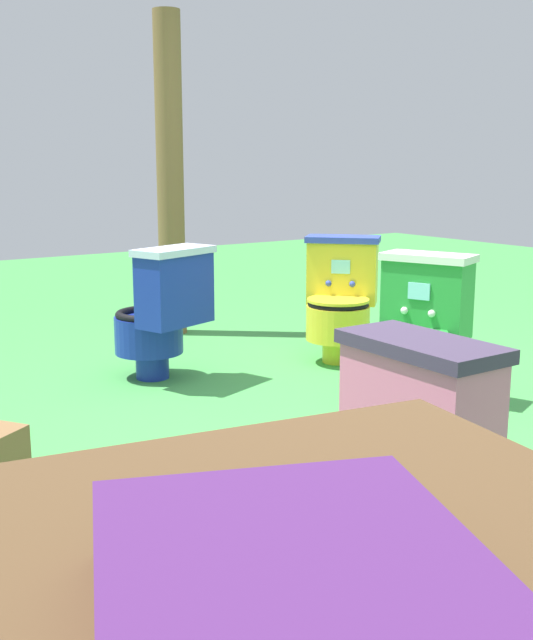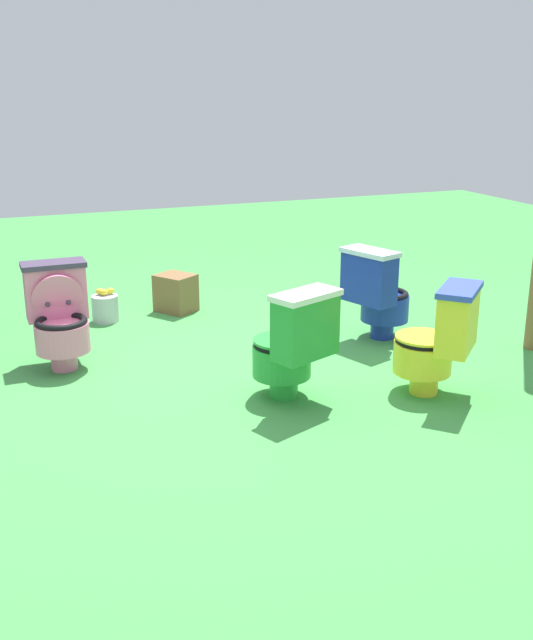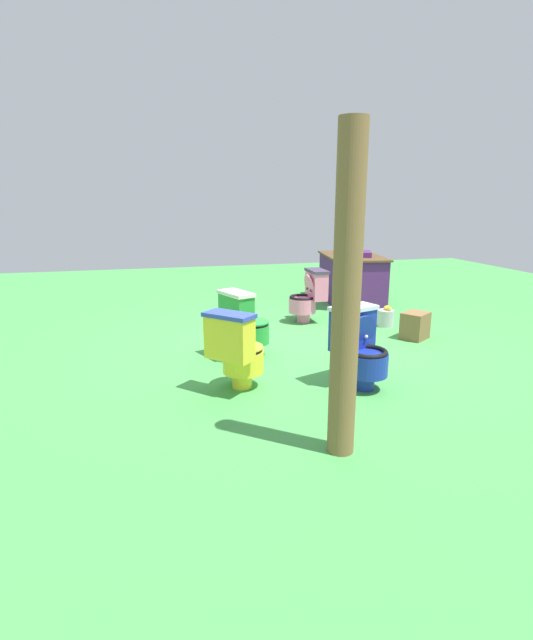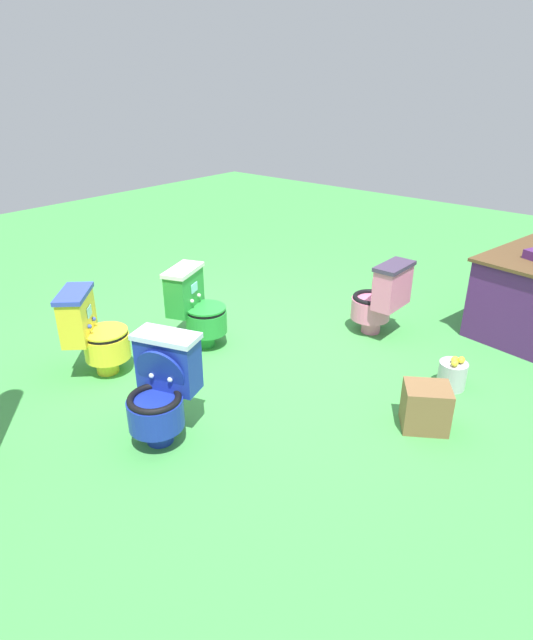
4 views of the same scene
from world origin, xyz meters
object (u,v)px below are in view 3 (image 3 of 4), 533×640
at_px(toilet_pink, 309,295).
at_px(lemon_bucket, 385,318).
at_px(toilet_yellow, 237,350).
at_px(toilet_blue, 360,347).
at_px(wooden_post, 346,298).
at_px(vendor_table, 352,278).
at_px(small_crate, 415,326).
at_px(toilet_green, 245,323).

relative_size(toilet_pink, lemon_bucket, 2.63).
distance_m(toilet_yellow, toilet_pink, 2.56).
xyz_separation_m(toilet_yellow, toilet_blue, (0.19, 1.08, 0.00)).
bearing_deg(toilet_pink, wooden_post, 164.38).
relative_size(toilet_yellow, vendor_table, 0.46).
distance_m(vendor_table, wooden_post, 4.96).
relative_size(toilet_yellow, toilet_pink, 1.00).
bearing_deg(toilet_blue, toilet_pink, -117.18).
bearing_deg(small_crate, toilet_blue, -46.83).
xyz_separation_m(toilet_blue, wooden_post, (1.03, -0.61, 0.68)).
bearing_deg(toilet_yellow, lemon_bucket, 81.84).
height_order(toilet_pink, vendor_table, vendor_table).
relative_size(toilet_green, toilet_blue, 1.00).
xyz_separation_m(vendor_table, lemon_bucket, (1.57, -0.21, -0.28)).
height_order(toilet_green, toilet_blue, same).
bearing_deg(toilet_green, small_crate, 72.71).
bearing_deg(toilet_blue, small_crate, -155.88).
height_order(toilet_pink, wooden_post, wooden_post).
xyz_separation_m(toilet_green, small_crate, (-0.16, 2.14, -0.21)).
height_order(vendor_table, wooden_post, wooden_post).
xyz_separation_m(toilet_yellow, wooden_post, (1.22, 0.47, 0.69)).
height_order(toilet_green, vendor_table, vendor_table).
xyz_separation_m(toilet_yellow, small_crate, (-1.04, 2.40, -0.21)).
bearing_deg(toilet_yellow, wooden_post, -22.69).
relative_size(toilet_pink, wooden_post, 0.34).
bearing_deg(lemon_bucket, wooden_post, -32.91).
bearing_deg(lemon_bucket, toilet_yellow, -54.45).
height_order(toilet_yellow, lemon_bucket, toilet_yellow).
xyz_separation_m(toilet_green, vendor_table, (-2.36, 2.28, 0.02)).
distance_m(vendor_table, lemon_bucket, 1.61).
bearing_deg(lemon_bucket, toilet_green, -69.32).
distance_m(vendor_table, small_crate, 2.21).
distance_m(wooden_post, lemon_bucket, 3.56).
bearing_deg(toilet_blue, toilet_green, -71.59).
bearing_deg(wooden_post, lemon_bucket, 147.09).
distance_m(small_crate, lemon_bucket, 0.63).
xyz_separation_m(toilet_green, toilet_pink, (-1.25, 1.15, 0.00)).
bearing_deg(lemon_bucket, vendor_table, 172.54).
bearing_deg(toilet_green, toilet_yellow, -37.86).
xyz_separation_m(wooden_post, lemon_bucket, (-2.89, 1.87, -0.94)).
bearing_deg(small_crate, toilet_pink, -138.02).
distance_m(toilet_pink, lemon_bucket, 1.07).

